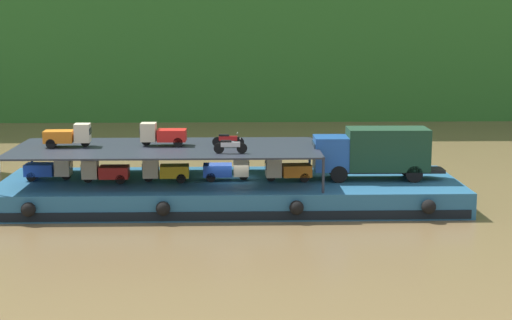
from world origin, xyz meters
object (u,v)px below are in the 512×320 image
object	(u,v)px
mini_truck_upper_mid	(163,134)
covered_lorry	(374,151)
mini_truck_lower_aft	(105,171)
mini_truck_upper_stern	(68,135)
mini_truck_lower_stern	(49,168)
mini_truck_lower_bow	(287,169)
motorcycle_upper_centre	(228,140)
mini_truck_lower_mid	(165,170)
motorcycle_upper_port	(230,146)
cargo_barge	(230,192)
mini_truck_lower_fore	(227,169)

from	to	relation	value
mini_truck_upper_mid	covered_lorry	bearing A→B (deg)	-2.98
mini_truck_lower_aft	mini_truck_upper_stern	size ratio (longest dim) A/B	0.99
mini_truck_lower_stern	mini_truck_upper_mid	world-z (taller)	mini_truck_upper_mid
mini_truck_lower_bow	motorcycle_upper_centre	world-z (taller)	motorcycle_upper_centre
mini_truck_lower_mid	mini_truck_upper_mid	bearing A→B (deg)	100.69
motorcycle_upper_port	mini_truck_lower_aft	bearing A→B (deg)	166.49
mini_truck_lower_bow	mini_truck_upper_stern	world-z (taller)	mini_truck_upper_stern
mini_truck_lower_aft	motorcycle_upper_centre	distance (m)	7.49
covered_lorry	mini_truck_upper_mid	distance (m)	12.76
cargo_barge	mini_truck_lower_aft	xyz separation A→B (m)	(-7.39, -0.56, 1.44)
covered_lorry	mini_truck_upper_stern	bearing A→B (deg)	178.81
covered_lorry	motorcycle_upper_centre	world-z (taller)	covered_lorry
motorcycle_upper_port	motorcycle_upper_centre	distance (m)	2.39
mini_truck_upper_stern	motorcycle_upper_centre	bearing A→B (deg)	-2.00
cargo_barge	mini_truck_lower_mid	xyz separation A→B (m)	(-3.85, -0.38, 1.44)
cargo_barge	mini_truck_upper_stern	distance (m)	10.23
motorcycle_upper_port	motorcycle_upper_centre	world-z (taller)	same
motorcycle_upper_port	mini_truck_lower_mid	bearing A→B (deg)	153.07
mini_truck_lower_stern	mini_truck_lower_mid	distance (m)	7.01
covered_lorry	mini_truck_lower_mid	world-z (taller)	covered_lorry
motorcycle_upper_centre	motorcycle_upper_port	bearing A→B (deg)	-86.60
mini_truck_upper_stern	motorcycle_upper_centre	xyz separation A→B (m)	(9.50, -0.33, -0.26)
mini_truck_lower_bow	mini_truck_upper_stern	size ratio (longest dim) A/B	1.00
mini_truck_lower_bow	covered_lorry	bearing A→B (deg)	4.15
mini_truck_lower_stern	mini_truck_upper_mid	xyz separation A→B (m)	(6.78, 0.29, 2.00)
mini_truck_lower_mid	motorcycle_upper_port	distance (m)	4.68
mini_truck_lower_aft	mini_truck_upper_mid	distance (m)	4.08
mini_truck_lower_stern	mini_truck_upper_stern	size ratio (longest dim) A/B	0.99
cargo_barge	motorcycle_upper_port	size ratio (longest dim) A/B	14.34
mini_truck_upper_mid	motorcycle_upper_port	world-z (taller)	mini_truck_upper_mid
mini_truck_upper_mid	mini_truck_lower_fore	bearing A→B (deg)	-10.94
covered_lorry	mini_truck_lower_fore	size ratio (longest dim) A/B	2.87
motorcycle_upper_port	covered_lorry	bearing A→B (deg)	15.12
cargo_barge	mini_truck_lower_fore	size ratio (longest dim) A/B	9.92
mini_truck_upper_stern	motorcycle_upper_centre	world-z (taller)	mini_truck_upper_stern
mini_truck_upper_mid	motorcycle_upper_port	size ratio (longest dim) A/B	1.45
mini_truck_lower_mid	motorcycle_upper_port	xyz separation A→B (m)	(3.87, -1.97, 1.74)
mini_truck_lower_mid	mini_truck_lower_bow	world-z (taller)	same
mini_truck_lower_mid	mini_truck_lower_bow	distance (m)	7.27
mini_truck_lower_fore	motorcycle_upper_centre	distance (m)	1.75
mini_truck_lower_aft	mini_truck_upper_mid	bearing A→B (deg)	20.01
mini_truck_upper_mid	motorcycle_upper_port	bearing A→B (deg)	-36.40
mini_truck_lower_aft	mini_truck_upper_mid	xyz separation A→B (m)	(3.34, 1.22, 2.00)
mini_truck_lower_stern	motorcycle_upper_port	world-z (taller)	motorcycle_upper_port
mini_truck_lower_fore	mini_truck_lower_bow	bearing A→B (deg)	-4.70
mini_truck_lower_mid	mini_truck_lower_fore	xyz separation A→B (m)	(3.67, 0.28, 0.00)
mini_truck_upper_stern	mini_truck_upper_mid	distance (m)	5.58
mini_truck_lower_bow	motorcycle_upper_centre	bearing A→B (deg)	173.11
motorcycle_upper_centre	mini_truck_upper_mid	bearing A→B (deg)	171.09
mini_truck_lower_mid	mini_truck_upper_mid	world-z (taller)	mini_truck_upper_mid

